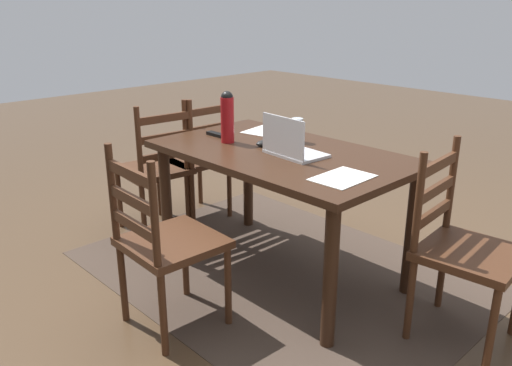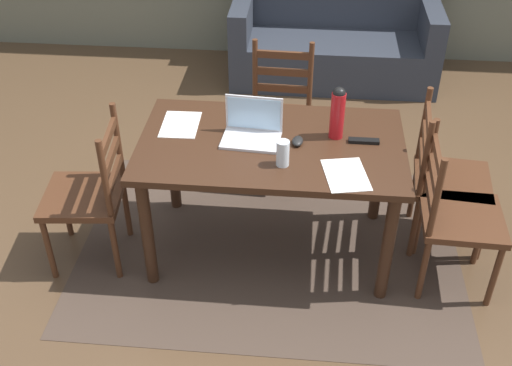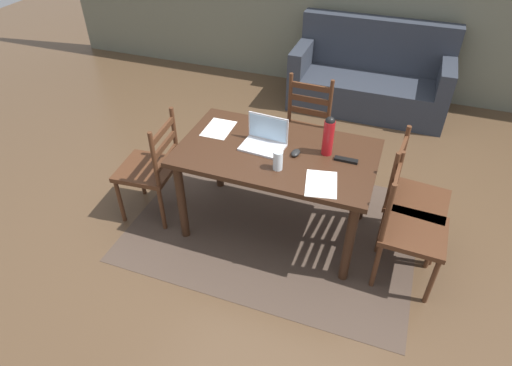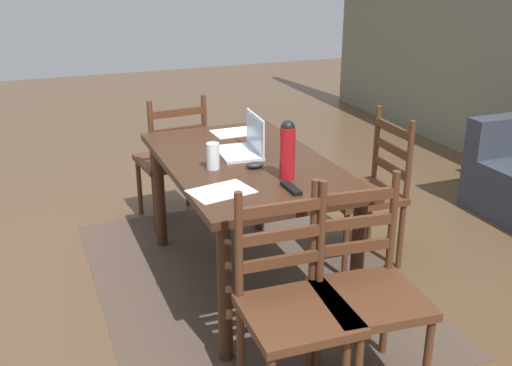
{
  "view_description": "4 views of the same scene",
  "coord_description": "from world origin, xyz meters",
  "px_view_note": "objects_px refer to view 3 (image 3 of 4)",
  "views": [
    {
      "loc": [
        -1.97,
        2.08,
        1.57
      ],
      "look_at": [
        0.08,
        0.12,
        0.58
      ],
      "focal_mm": 36.82,
      "sensor_mm": 36.0,
      "label": 1
    },
    {
      "loc": [
        0.18,
        -2.94,
        2.65
      ],
      "look_at": [
        -0.07,
        -0.14,
        0.59
      ],
      "focal_mm": 44.21,
      "sensor_mm": 36.0,
      "label": 2
    },
    {
      "loc": [
        0.78,
        -2.58,
        2.59
      ],
      "look_at": [
        -0.12,
        -0.13,
        0.53
      ],
      "focal_mm": 30.47,
      "sensor_mm": 36.0,
      "label": 3
    },
    {
      "loc": [
        3.0,
        -1.13,
        1.86
      ],
      "look_at": [
        -0.01,
        0.07,
        0.62
      ],
      "focal_mm": 42.61,
      "sensor_mm": 36.0,
      "label": 4
    }
  ],
  "objects_px": {
    "chair_right_far": "(412,198)",
    "tv_remote": "(346,160)",
    "chair_left_near": "(151,169)",
    "chair_far_head": "(303,133)",
    "drinking_glass": "(278,160)",
    "couch": "(370,79)",
    "dining_table": "(277,162)",
    "water_bottle": "(329,135)",
    "laptop": "(265,139)",
    "computer_mouse": "(296,153)",
    "chair_right_near": "(408,229)"
  },
  "relations": [
    {
      "from": "chair_right_near",
      "to": "computer_mouse",
      "type": "bearing_deg",
      "value": 168.88
    },
    {
      "from": "chair_right_near",
      "to": "couch",
      "type": "xyz_separation_m",
      "value": [
        -0.63,
        2.61,
        -0.11
      ]
    },
    {
      "from": "water_bottle",
      "to": "chair_left_near",
      "type": "bearing_deg",
      "value": -169.18
    },
    {
      "from": "dining_table",
      "to": "drinking_glass",
      "type": "xyz_separation_m",
      "value": [
        0.07,
        -0.21,
        0.18
      ]
    },
    {
      "from": "couch",
      "to": "water_bottle",
      "type": "distance_m",
      "value": 2.42
    },
    {
      "from": "water_bottle",
      "to": "computer_mouse",
      "type": "relative_size",
      "value": 3.07
    },
    {
      "from": "dining_table",
      "to": "tv_remote",
      "type": "distance_m",
      "value": 0.52
    },
    {
      "from": "chair_right_near",
      "to": "tv_remote",
      "type": "bearing_deg",
      "value": 157.18
    },
    {
      "from": "chair_right_near",
      "to": "laptop",
      "type": "relative_size",
      "value": 2.83
    },
    {
      "from": "chair_far_head",
      "to": "chair_right_far",
      "type": "height_order",
      "value": "same"
    },
    {
      "from": "dining_table",
      "to": "laptop",
      "type": "distance_m",
      "value": 0.2
    },
    {
      "from": "chair_left_near",
      "to": "tv_remote",
      "type": "xyz_separation_m",
      "value": [
        1.54,
        0.22,
        0.32
      ]
    },
    {
      "from": "water_bottle",
      "to": "drinking_glass",
      "type": "relative_size",
      "value": 2.14
    },
    {
      "from": "chair_right_far",
      "to": "laptop",
      "type": "height_order",
      "value": "laptop"
    },
    {
      "from": "computer_mouse",
      "to": "tv_remote",
      "type": "height_order",
      "value": "computer_mouse"
    },
    {
      "from": "chair_right_near",
      "to": "chair_right_far",
      "type": "distance_m",
      "value": 0.35
    },
    {
      "from": "water_bottle",
      "to": "tv_remote",
      "type": "height_order",
      "value": "water_bottle"
    },
    {
      "from": "computer_mouse",
      "to": "chair_right_near",
      "type": "bearing_deg",
      "value": -6.65
    },
    {
      "from": "chair_far_head",
      "to": "tv_remote",
      "type": "bearing_deg",
      "value": -56.26
    },
    {
      "from": "couch",
      "to": "computer_mouse",
      "type": "xyz_separation_m",
      "value": [
        -0.25,
        -2.44,
        0.43
      ]
    },
    {
      "from": "chair_right_far",
      "to": "couch",
      "type": "xyz_separation_m",
      "value": [
        -0.64,
        2.26,
        -0.11
      ]
    },
    {
      "from": "drinking_glass",
      "to": "couch",
      "type": "bearing_deg",
      "value": 83.13
    },
    {
      "from": "chair_right_far",
      "to": "tv_remote",
      "type": "height_order",
      "value": "chair_right_far"
    },
    {
      "from": "chair_left_near",
      "to": "drinking_glass",
      "type": "relative_size",
      "value": 6.62
    },
    {
      "from": "laptop",
      "to": "drinking_glass",
      "type": "relative_size",
      "value": 2.34
    },
    {
      "from": "dining_table",
      "to": "tv_remote",
      "type": "relative_size",
      "value": 8.7
    },
    {
      "from": "drinking_glass",
      "to": "water_bottle",
      "type": "bearing_deg",
      "value": 47.48
    },
    {
      "from": "chair_right_far",
      "to": "computer_mouse",
      "type": "xyz_separation_m",
      "value": [
        -0.88,
        -0.18,
        0.32
      ]
    },
    {
      "from": "water_bottle",
      "to": "tv_remote",
      "type": "relative_size",
      "value": 1.81
    },
    {
      "from": "chair_right_far",
      "to": "tv_remote",
      "type": "distance_m",
      "value": 0.62
    },
    {
      "from": "chair_far_head",
      "to": "laptop",
      "type": "height_order",
      "value": "laptop"
    },
    {
      "from": "dining_table",
      "to": "drinking_glass",
      "type": "height_order",
      "value": "drinking_glass"
    },
    {
      "from": "dining_table",
      "to": "computer_mouse",
      "type": "distance_m",
      "value": 0.19
    },
    {
      "from": "chair_left_near",
      "to": "computer_mouse",
      "type": "distance_m",
      "value": 1.23
    },
    {
      "from": "chair_right_near",
      "to": "water_bottle",
      "type": "distance_m",
      "value": 0.86
    },
    {
      "from": "chair_left_near",
      "to": "tv_remote",
      "type": "bearing_deg",
      "value": 8.01
    },
    {
      "from": "couch",
      "to": "drinking_glass",
      "type": "height_order",
      "value": "couch"
    },
    {
      "from": "tv_remote",
      "to": "drinking_glass",
      "type": "bearing_deg",
      "value": 120.8
    },
    {
      "from": "chair_right_near",
      "to": "water_bottle",
      "type": "xyz_separation_m",
      "value": [
        -0.67,
        0.27,
        0.47
      ]
    },
    {
      "from": "chair_far_head",
      "to": "drinking_glass",
      "type": "relative_size",
      "value": 6.62
    },
    {
      "from": "drinking_glass",
      "to": "chair_left_near",
      "type": "bearing_deg",
      "value": 177.84
    },
    {
      "from": "chair_left_near",
      "to": "chair_far_head",
      "type": "bearing_deg",
      "value": 43.46
    },
    {
      "from": "drinking_glass",
      "to": "tv_remote",
      "type": "xyz_separation_m",
      "value": [
        0.44,
        0.26,
        -0.06
      ]
    },
    {
      "from": "dining_table",
      "to": "chair_right_near",
      "type": "height_order",
      "value": "chair_right_near"
    },
    {
      "from": "drinking_glass",
      "to": "computer_mouse",
      "type": "xyz_separation_m",
      "value": [
        0.07,
        0.21,
        -0.05
      ]
    },
    {
      "from": "chair_right_far",
      "to": "chair_left_near",
      "type": "xyz_separation_m",
      "value": [
        -2.06,
        -0.35,
        0.0
      ]
    },
    {
      "from": "dining_table",
      "to": "chair_right_far",
      "type": "bearing_deg",
      "value": 9.82
    },
    {
      "from": "dining_table",
      "to": "tv_remote",
      "type": "height_order",
      "value": "tv_remote"
    },
    {
      "from": "water_bottle",
      "to": "drinking_glass",
      "type": "distance_m",
      "value": 0.42
    },
    {
      "from": "chair_right_far",
      "to": "water_bottle",
      "type": "bearing_deg",
      "value": -172.92
    }
  ]
}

